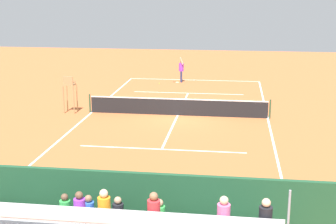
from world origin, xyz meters
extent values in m
plane|color=#BC6033|center=(0.00, 0.00, 0.00)|extent=(60.00, 60.00, 0.00)
cube|color=white|center=(0.00, -11.00, 0.00)|extent=(10.00, 0.10, 0.01)
cube|color=white|center=(0.00, 11.00, 0.00)|extent=(10.00, 0.10, 0.01)
cube|color=white|center=(-5.00, 0.00, 0.00)|extent=(0.10, 22.00, 0.01)
cube|color=white|center=(5.00, 0.00, 0.00)|extent=(0.10, 22.00, 0.01)
cube|color=white|center=(0.00, -6.05, 0.00)|extent=(7.50, 0.10, 0.01)
cube|color=white|center=(0.00, 6.05, 0.00)|extent=(7.50, 0.10, 0.01)
cube|color=white|center=(0.00, 0.00, 0.00)|extent=(0.10, 12.10, 0.01)
cube|color=white|center=(0.00, -11.00, 0.00)|extent=(0.10, 0.30, 0.01)
cube|color=black|center=(0.00, 0.00, 0.46)|extent=(10.00, 0.02, 0.91)
cube|color=white|center=(0.00, 0.00, 0.94)|extent=(10.00, 0.04, 0.06)
cylinder|color=#2D5133|center=(-5.10, 0.00, 0.54)|extent=(0.10, 0.10, 1.07)
cylinder|color=#2D5133|center=(5.10, 0.00, 0.54)|extent=(0.10, 0.10, 1.07)
cube|color=#1E4C2D|center=(0.00, 14.00, 1.00)|extent=(18.00, 0.16, 2.00)
cube|color=silver|center=(0.00, 14.80, 0.83)|extent=(8.60, 0.36, 0.04)
cube|color=silver|center=(0.00, 14.98, 1.03)|extent=(8.60, 0.03, 0.36)
cube|color=silver|center=(0.00, 15.60, 1.28)|extent=(8.60, 0.36, 0.04)
cube|color=silver|center=(0.00, 15.78, 1.48)|extent=(8.60, 0.03, 0.36)
cube|color=silver|center=(0.00, 16.40, 1.73)|extent=(8.60, 0.36, 0.04)
cube|color=silver|center=(0.00, 16.58, 1.93)|extent=(8.60, 0.03, 0.36)
cube|color=#2D2D33|center=(-2.97, 16.23, 1.77)|extent=(0.32, 0.40, 0.12)
cylinder|color=pink|center=(-2.97, 16.35, 2.06)|extent=(0.30, 0.30, 0.45)
sphere|color=beige|center=(-2.97, 16.35, 2.38)|extent=(0.20, 0.20, 0.20)
cube|color=#2D2D33|center=(-0.13, 14.63, 0.87)|extent=(0.32, 0.40, 0.12)
cylinder|color=black|center=(-0.13, 14.75, 1.16)|extent=(0.30, 0.30, 0.45)
sphere|color=tan|center=(-0.13, 14.75, 1.48)|extent=(0.20, 0.20, 0.20)
cube|color=#2D2D33|center=(1.35, 14.63, 0.87)|extent=(0.32, 0.40, 0.12)
cylinder|color=green|center=(1.35, 14.75, 1.16)|extent=(0.30, 0.30, 0.45)
sphere|color=brown|center=(1.35, 14.75, 1.48)|extent=(0.20, 0.20, 0.20)
cube|color=#2D2D33|center=(-1.26, 14.63, 0.87)|extent=(0.32, 0.40, 0.12)
cylinder|color=green|center=(-1.26, 14.75, 1.16)|extent=(0.30, 0.30, 0.45)
sphere|color=tan|center=(-1.26, 14.75, 1.48)|extent=(0.20, 0.20, 0.20)
cube|color=#2D2D33|center=(0.68, 14.63, 0.87)|extent=(0.32, 0.40, 0.12)
cylinder|color=blue|center=(0.68, 14.75, 1.16)|extent=(0.30, 0.30, 0.45)
sphere|color=#8C6647|center=(0.68, 14.75, 1.48)|extent=(0.20, 0.20, 0.20)
cube|color=#2D2D33|center=(0.66, 15.43, 1.32)|extent=(0.32, 0.40, 0.12)
cylinder|color=purple|center=(0.66, 15.55, 1.60)|extent=(0.30, 0.30, 0.45)
sphere|color=brown|center=(0.66, 15.55, 1.93)|extent=(0.20, 0.20, 0.20)
cube|color=#2D2D33|center=(-1.38, 16.23, 1.77)|extent=(0.32, 0.40, 0.12)
cylinder|color=red|center=(-1.38, 16.35, 2.06)|extent=(0.30, 0.30, 0.45)
sphere|color=#8C6647|center=(-1.38, 16.35, 2.38)|extent=(0.20, 0.20, 0.20)
cylinder|color=black|center=(-3.89, 16.35, 2.06)|extent=(0.30, 0.30, 0.45)
sphere|color=beige|center=(-3.89, 16.35, 2.38)|extent=(0.20, 0.20, 0.20)
cube|color=#2D2D33|center=(-0.21, 16.23, 1.77)|extent=(0.32, 0.40, 0.12)
cylinder|color=orange|center=(-0.21, 16.35, 2.06)|extent=(0.30, 0.30, 0.45)
sphere|color=beige|center=(-0.21, 16.35, 2.38)|extent=(0.20, 0.20, 0.20)
cylinder|color=#A88456|center=(5.90, -0.16, 0.80)|extent=(0.07, 0.07, 1.60)
cylinder|color=#A88456|center=(6.50, -0.16, 0.80)|extent=(0.07, 0.07, 1.60)
cylinder|color=#A88456|center=(5.90, 0.44, 0.80)|extent=(0.07, 0.07, 1.60)
cylinder|color=#A88456|center=(6.50, 0.44, 0.80)|extent=(0.07, 0.07, 1.60)
cube|color=#A88456|center=(6.20, 0.14, 1.63)|extent=(0.56, 0.56, 0.06)
cube|color=#A88456|center=(6.20, 0.38, 1.90)|extent=(0.56, 0.06, 0.48)
cube|color=#A88456|center=(5.94, 0.14, 1.78)|extent=(0.04, 0.48, 0.04)
cube|color=#A88456|center=(6.46, 0.14, 1.78)|extent=(0.04, 0.48, 0.04)
cube|color=#234C2D|center=(-3.21, 13.20, 0.45)|extent=(1.80, 0.40, 0.05)
cylinder|color=#234C2D|center=(-2.46, 13.20, 0.23)|extent=(0.06, 0.06, 0.45)
cube|color=#234C2D|center=(-3.21, 13.38, 0.75)|extent=(1.80, 0.04, 0.36)
cylinder|color=navy|center=(0.94, -10.11, 0.42)|extent=(0.14, 0.14, 0.85)
cylinder|color=navy|center=(0.90, -9.89, 0.42)|extent=(0.14, 0.14, 0.85)
cylinder|color=purple|center=(0.92, -10.00, 1.15)|extent=(0.42, 0.42, 0.60)
sphere|color=beige|center=(0.92, -10.00, 1.56)|extent=(0.22, 0.22, 0.22)
cylinder|color=beige|center=(0.88, -9.78, 1.65)|extent=(0.26, 0.13, 0.55)
cylinder|color=beige|center=(0.96, -10.21, 1.18)|extent=(0.10, 0.10, 0.50)
cylinder|color=black|center=(1.42, -9.92, 0.01)|extent=(0.25, 0.17, 0.03)
torus|color=#D8CC4C|center=(1.19, -9.78, 0.01)|extent=(0.42, 0.42, 0.02)
cylinder|color=white|center=(1.19, -9.78, 0.01)|extent=(0.25, 0.25, 0.00)
sphere|color=#CCDB33|center=(2.48, -9.13, 0.03)|extent=(0.07, 0.07, 0.07)
camera|label=1|loc=(-3.11, 26.50, 6.98)|focal=52.27mm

